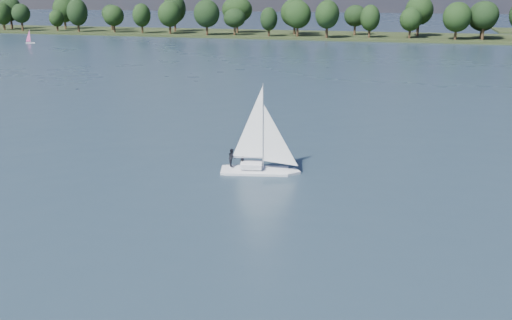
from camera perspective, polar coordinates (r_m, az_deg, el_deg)
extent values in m
plane|color=#233342|center=(118.17, 7.42, 7.90)|extent=(700.00, 700.00, 0.00)
cube|color=black|center=(228.98, 11.48, 11.94)|extent=(660.00, 40.00, 1.50)
cube|color=white|center=(57.61, 0.06, -1.33)|extent=(7.52, 3.43, 0.85)
cube|color=white|center=(57.35, 0.06, -0.52)|extent=(2.35, 1.68, 0.53)
cylinder|color=silver|center=(56.30, 0.06, 3.38)|extent=(0.13, 0.13, 8.55)
imported|color=black|center=(57.75, -1.35, 0.24)|extent=(0.61, 0.77, 1.84)
imported|color=black|center=(57.86, -2.42, 0.26)|extent=(1.02, 1.11, 1.84)
cube|color=silver|center=(214.27, -21.59, 10.81)|extent=(3.29, 2.07, 0.49)
cylinder|color=silver|center=(214.08, -21.66, 11.47)|extent=(0.09, 0.09, 4.38)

